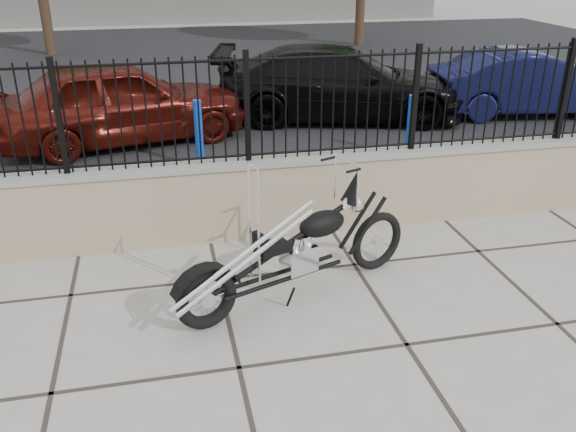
# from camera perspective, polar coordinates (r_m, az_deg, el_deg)

# --- Properties ---
(ground_plane) EXTENTS (90.00, 90.00, 0.00)m
(ground_plane) POSITION_cam_1_polar(r_m,az_deg,el_deg) (5.62, 11.05, -11.75)
(ground_plane) COLOR #99968E
(ground_plane) RESTS_ON ground
(parking_lot) EXTENTS (30.00, 30.00, 0.00)m
(parking_lot) POSITION_cam_1_polar(r_m,az_deg,el_deg) (17.05, -5.58, 13.18)
(parking_lot) COLOR black
(parking_lot) RESTS_ON ground
(retaining_wall) EXTENTS (14.00, 0.36, 0.96)m
(retaining_wall) POSITION_cam_1_polar(r_m,az_deg,el_deg) (7.45, 4.01, 2.30)
(retaining_wall) COLOR gray
(retaining_wall) RESTS_ON ground_plane
(iron_fence) EXTENTS (14.00, 0.08, 1.20)m
(iron_fence) POSITION_cam_1_polar(r_m,az_deg,el_deg) (7.12, 4.26, 10.39)
(iron_fence) COLOR black
(iron_fence) RESTS_ON retaining_wall
(chopper_motorcycle) EXTENTS (2.52, 1.32, 1.52)m
(chopper_motorcycle) POSITION_cam_1_polar(r_m,az_deg,el_deg) (5.82, 0.63, -1.19)
(chopper_motorcycle) COLOR black
(chopper_motorcycle) RESTS_ON ground_plane
(car_red) EXTENTS (4.55, 2.71, 1.45)m
(car_red) POSITION_cam_1_polar(r_m,az_deg,el_deg) (11.12, -15.36, 10.27)
(car_red) COLOR #470F0A
(car_red) RESTS_ON parking_lot
(car_black) EXTENTS (5.21, 3.04, 1.42)m
(car_black) POSITION_cam_1_polar(r_m,az_deg,el_deg) (12.34, 4.84, 12.29)
(car_black) COLOR black
(car_black) RESTS_ON parking_lot
(car_blue) EXTENTS (4.08, 1.88, 1.30)m
(car_blue) POSITION_cam_1_polar(r_m,az_deg,el_deg) (13.55, 21.67, 11.52)
(car_blue) COLOR #0F1237
(car_blue) RESTS_ON parking_lot
(bollard_a) EXTENTS (0.16, 0.16, 1.07)m
(bollard_a) POSITION_cam_1_polar(r_m,az_deg,el_deg) (9.63, -8.34, 7.59)
(bollard_a) COLOR #0E21D3
(bollard_a) RESTS_ON ground_plane
(bollard_b) EXTENTS (0.15, 0.15, 1.02)m
(bollard_b) POSITION_cam_1_polar(r_m,az_deg,el_deg) (10.27, 11.38, 8.27)
(bollard_b) COLOR blue
(bollard_b) RESTS_ON ground_plane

